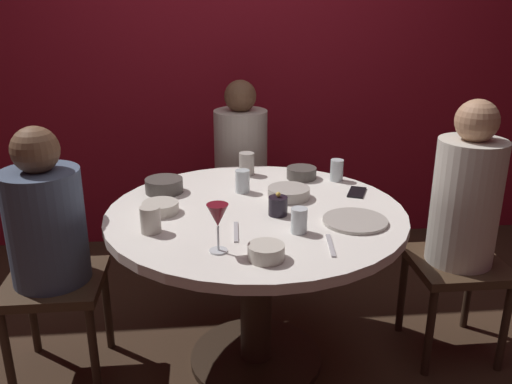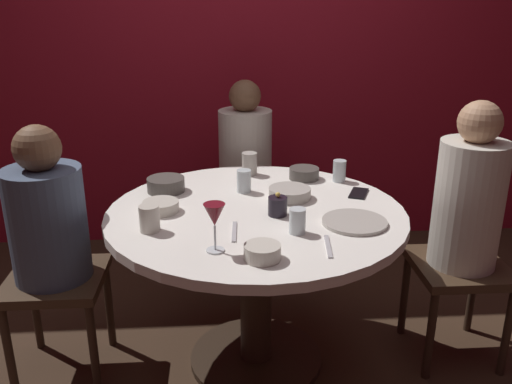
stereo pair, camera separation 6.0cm
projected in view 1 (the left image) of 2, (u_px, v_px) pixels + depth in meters
The scene contains 22 objects.
ground_plane at pixel (256, 360), 2.51m from camera, with size 8.00×8.00×0.00m, color #382619.
back_wall at pixel (234, 44), 3.40m from camera, with size 6.00×0.10×2.60m, color maroon.
dining_table at pixel (256, 247), 2.31m from camera, with size 1.24×1.24×0.75m.
seated_diner_left at pixel (46, 229), 2.19m from camera, with size 0.40×0.40×1.12m.
seated_diner_back at pixel (241, 157), 3.11m from camera, with size 0.40×0.40×1.15m.
seated_diner_right at pixel (465, 206), 2.34m from camera, with size 0.40×0.40×1.19m.
candle_holder at pixel (278, 206), 2.19m from camera, with size 0.08×0.08×0.10m.
wine_glass at pixel (218, 217), 1.84m from camera, with size 0.08×0.08×0.18m.
dinner_plate at pixel (355, 221), 2.13m from camera, with size 0.25×0.25×0.01m, color #B2ADA3.
cell_phone at pixel (357, 192), 2.44m from camera, with size 0.07×0.14×0.01m, color black.
bowl_serving_large at pixel (302, 173), 2.63m from camera, with size 0.14×0.14×0.05m, color #4C4742.
bowl_salad_center at pixel (266, 252), 1.82m from camera, with size 0.13×0.13×0.05m, color beige.
bowl_small_white at pixel (161, 207), 2.22m from camera, with size 0.15×0.15×0.05m, color beige.
bowl_sauce_side at pixel (289, 193), 2.38m from camera, with size 0.18×0.18×0.05m, color #B2ADA3.
bowl_rice_portion at pixel (164, 185), 2.45m from camera, with size 0.17×0.17×0.06m, color #4C4742.
cup_near_candle at pixel (151, 220), 2.02m from camera, with size 0.08×0.08×0.10m, color beige.
cup_by_left_diner at pixel (247, 164), 2.68m from camera, with size 0.08×0.08×0.11m, color #B2ADA3.
cup_by_right_diner at pixel (299, 220), 2.02m from camera, with size 0.06×0.06×0.10m, color silver.
cup_center_front at pixel (242, 181), 2.44m from camera, with size 0.07×0.07×0.10m, color silver.
cup_far_edge at pixel (337, 170), 2.60m from camera, with size 0.06×0.06×0.10m, color silver.
fork_near_plate at pixel (331, 245), 1.93m from camera, with size 0.02×0.18×0.01m, color #B7B7BC.
knife_near_plate at pixel (236, 232), 2.04m from camera, with size 0.02×0.18×0.01m, color #B7B7BC.
Camera 1 is at (-0.20, -2.08, 1.58)m, focal length 38.03 mm.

